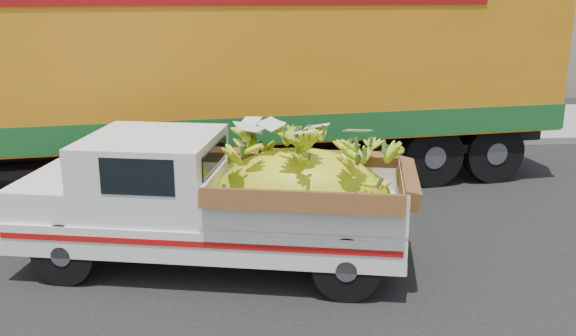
{
  "coord_description": "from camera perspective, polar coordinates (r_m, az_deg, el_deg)",
  "views": [
    {
      "loc": [
        -1.39,
        -7.17,
        3.42
      ],
      "look_at": [
        -0.69,
        0.84,
        1.17
      ],
      "focal_mm": 40.0,
      "sensor_mm": 36.0,
      "label": 1
    }
  ],
  "objects": [
    {
      "name": "ground",
      "position": [
        8.06,
        5.5,
        -9.52
      ],
      "size": [
        100.0,
        100.0,
        0.0
      ],
      "primitive_type": "plane",
      "color": "black",
      "rests_on": "ground"
    },
    {
      "name": "curb",
      "position": [
        14.23,
        0.77,
        2.05
      ],
      "size": [
        60.0,
        0.25,
        0.15
      ],
      "primitive_type": "cube",
      "color": "gray",
      "rests_on": "ground"
    },
    {
      "name": "sidewalk",
      "position": [
        16.27,
        0.04,
        3.77
      ],
      "size": [
        60.0,
        4.0,
        0.14
      ],
      "primitive_type": "cube",
      "color": "gray",
      "rests_on": "ground"
    },
    {
      "name": "building_left",
      "position": [
        22.76,
        -22.38,
        12.19
      ],
      "size": [
        18.0,
        6.0,
        5.0
      ],
      "primitive_type": "cube",
      "color": "gray",
      "rests_on": "ground"
    },
    {
      "name": "pickup_truck",
      "position": [
        7.99,
        -4.17,
        -2.77
      ],
      "size": [
        5.03,
        2.7,
        1.67
      ],
      "rotation": [
        0.0,
        0.0,
        -0.21
      ],
      "color": "black",
      "rests_on": "ground"
    },
    {
      "name": "semi_trailer",
      "position": [
        11.39,
        -5.34,
        9.04
      ],
      "size": [
        12.05,
        4.1,
        3.8
      ],
      "rotation": [
        0.0,
        0.0,
        0.14
      ],
      "color": "black",
      "rests_on": "ground"
    }
  ]
}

